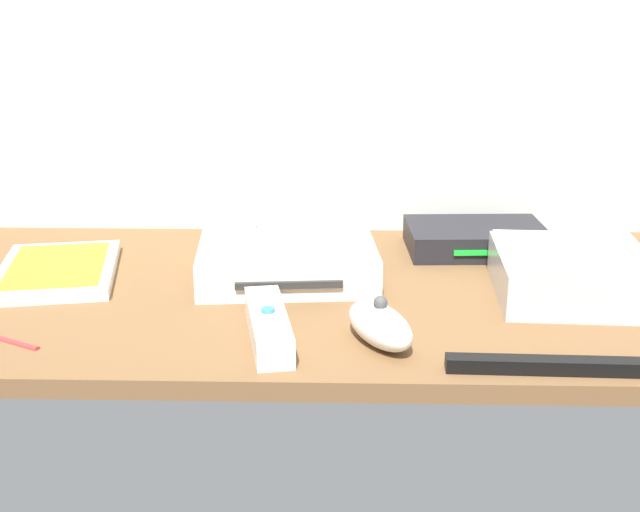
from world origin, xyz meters
The scene contains 10 objects.
ground_plane centered at (0.00, 0.00, -1.00)cm, with size 100.00×48.00×2.00cm, color brown.
game_console centered at (-4.03, 3.29, 2.20)cm, with size 22.32×17.88×4.40cm.
mini_computer centered at (28.78, -1.58, 2.64)cm, with size 17.83×17.83×5.30cm.
game_case centered at (-32.09, 3.29, 0.76)cm, with size 16.88×21.19×1.56cm.
network_router centered at (20.37, 14.89, 1.70)cm, with size 18.53×12.99×3.40cm.
remote_wand centered at (-4.79, -14.67, 1.51)cm, with size 6.27×15.21×3.40cm.
remote_nunchuk centered at (6.32, -15.47, 2.04)cm, with size 8.56×10.90×5.10cm.
remote_classic_pad centered at (-4.70, 4.28, 5.41)cm, with size 15.88×11.18×2.40cm.
sensor_bar centered at (24.16, -21.43, 0.70)cm, with size 24.00×1.80×1.40cm, color black.
stylus_pen centered at (-31.13, -15.68, 0.35)cm, with size 0.70×0.70×9.00cm, color red.
Camera 1 is at (2.38, -90.47, 34.19)cm, focal length 46.31 mm.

